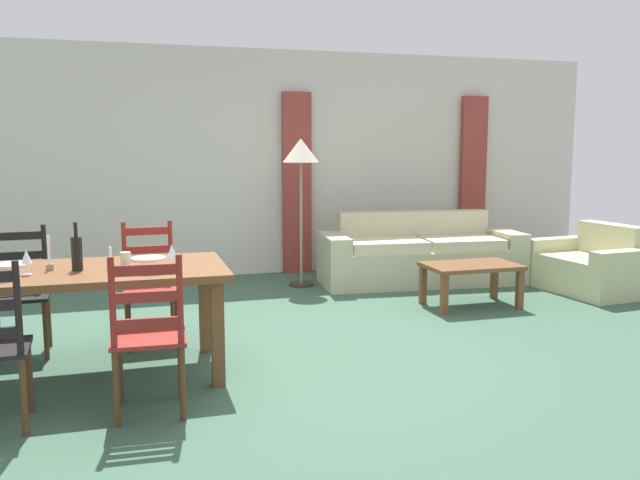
{
  "coord_description": "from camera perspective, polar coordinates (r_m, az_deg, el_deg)",
  "views": [
    {
      "loc": [
        -1.15,
        -4.61,
        1.55
      ],
      "look_at": [
        0.42,
        0.76,
        0.75
      ],
      "focal_mm": 36.79,
      "sensor_mm": 36.0,
      "label": 1
    }
  ],
  "objects": [
    {
      "name": "fork_far_right",
      "position": [
        4.82,
        -16.47,
        -1.71
      ],
      "size": [
        0.03,
        0.17,
        0.01
      ],
      "primitive_type": "cube",
      "rotation": [
        0.0,
        0.0,
        0.07
      ],
      "color": "silver",
      "rests_on": "dining_table"
    },
    {
      "name": "wine_glass_near_right",
      "position": [
        4.42,
        -12.77,
        -1.02
      ],
      "size": [
        0.06,
        0.06,
        0.16
      ],
      "color": "white",
      "rests_on": "dining_table"
    },
    {
      "name": "dinner_plate_near_right",
      "position": [
        4.33,
        -14.49,
        -2.64
      ],
      "size": [
        0.24,
        0.24,
        0.02
      ],
      "primitive_type": "cylinder",
      "color": "white",
      "rests_on": "dining_table"
    },
    {
      "name": "dinner_plate_far_left",
      "position": [
        4.88,
        -25.31,
        -1.97
      ],
      "size": [
        0.24,
        0.24,
        0.02
      ],
      "primitive_type": "cylinder",
      "color": "white",
      "rests_on": "dining_table"
    },
    {
      "name": "curtain_panel_left",
      "position": [
        8.03,
        -2.02,
        4.9
      ],
      "size": [
        0.35,
        0.08,
        2.2
      ],
      "primitive_type": "cube",
      "color": "brown",
      "rests_on": "ground_plane"
    },
    {
      "name": "couch",
      "position": [
        7.63,
        8.62,
        -1.46
      ],
      "size": [
        2.34,
        1.0,
        0.8
      ],
      "color": "#BAB58F",
      "rests_on": "ground_plane"
    },
    {
      "name": "fork_near_right",
      "position": [
        4.33,
        -16.47,
        -2.8
      ],
      "size": [
        0.03,
        0.17,
        0.01
      ],
      "primitive_type": "cube",
      "rotation": [
        0.0,
        0.0,
        0.06
      ],
      "color": "silver",
      "rests_on": "dining_table"
    },
    {
      "name": "dining_chair_far_right",
      "position": [
        5.36,
        -14.57,
        -3.66
      ],
      "size": [
        0.44,
        0.42,
        0.96
      ],
      "color": "maroon",
      "rests_on": "ground_plane"
    },
    {
      "name": "standing_lamp",
      "position": [
        7.24,
        -1.68,
        7.02
      ],
      "size": [
        0.4,
        0.4,
        1.64
      ],
      "color": "#332D28",
      "rests_on": "ground_plane"
    },
    {
      "name": "coffee_cup_primary",
      "position": [
        4.64,
        -16.55,
        -1.56
      ],
      "size": [
        0.07,
        0.07,
        0.09
      ],
      "primitive_type": "cylinder",
      "color": "beige",
      "rests_on": "dining_table"
    },
    {
      "name": "wine_bottle",
      "position": [
        4.52,
        -20.4,
        -1.04
      ],
      "size": [
        0.07,
        0.07,
        0.32
      ],
      "color": "black",
      "rests_on": "dining_table"
    },
    {
      "name": "ground_plane",
      "position": [
        5.0,
        -2.16,
        -10.05
      ],
      "size": [
        9.6,
        9.6,
        0.02
      ],
      "primitive_type": "cube",
      "color": "#385946"
    },
    {
      "name": "wall_far",
      "position": [
        8.0,
        -8.04,
        6.61
      ],
      "size": [
        9.6,
        0.16,
        2.7
      ],
      "primitive_type": "cube",
      "color": "beige",
      "rests_on": "ground_plane"
    },
    {
      "name": "dinner_plate_far_right",
      "position": [
        4.82,
        -14.69,
        -1.57
      ],
      "size": [
        0.24,
        0.24,
        0.02
      ],
      "primitive_type": "cylinder",
      "color": "white",
      "rests_on": "dining_table"
    },
    {
      "name": "armchair_upholstered",
      "position": [
        7.68,
        22.68,
        -2.26
      ],
      "size": [
        0.91,
        1.23,
        0.72
      ],
      "color": "#C4C390",
      "rests_on": "ground_plane"
    },
    {
      "name": "candle_short",
      "position": [
        4.53,
        -17.76,
        -1.92
      ],
      "size": [
        0.05,
        0.05,
        0.15
      ],
      "color": "#998C66",
      "rests_on": "dining_table"
    },
    {
      "name": "curtain_panel_right",
      "position": [
        8.93,
        13.14,
        5.02
      ],
      "size": [
        0.35,
        0.08,
        2.2
      ],
      "primitive_type": "cube",
      "color": "brown",
      "rests_on": "ground_plane"
    },
    {
      "name": "coffee_table",
      "position": [
        6.54,
        13.01,
        -2.6
      ],
      "size": [
        0.9,
        0.56,
        0.42
      ],
      "color": "brown",
      "rests_on": "ground_plane"
    },
    {
      "name": "candle_tall",
      "position": [
        4.61,
        -22.47,
        -1.68
      ],
      "size": [
        0.05,
        0.05,
        0.23
      ],
      "color": "#998C66",
      "rests_on": "dining_table"
    },
    {
      "name": "dining_chair_near_right",
      "position": [
        3.91,
        -14.7,
        -8.04
      ],
      "size": [
        0.44,
        0.42,
        0.96
      ],
      "color": "maroon",
      "rests_on": "ground_plane"
    },
    {
      "name": "dining_table",
      "position": [
        4.6,
        -20.17,
        -3.46
      ],
      "size": [
        1.9,
        0.96,
        0.75
      ],
      "color": "brown",
      "rests_on": "ground_plane"
    },
    {
      "name": "dining_chair_far_left",
      "position": [
        5.4,
        -24.67,
        -4.07
      ],
      "size": [
        0.44,
        0.42,
        0.96
      ],
      "color": "black",
      "rests_on": "ground_plane"
    },
    {
      "name": "wine_glass_near_left",
      "position": [
        4.49,
        -24.18,
        -1.41
      ],
      "size": [
        0.06,
        0.06,
        0.16
      ],
      "color": "white",
      "rests_on": "dining_table"
    }
  ]
}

